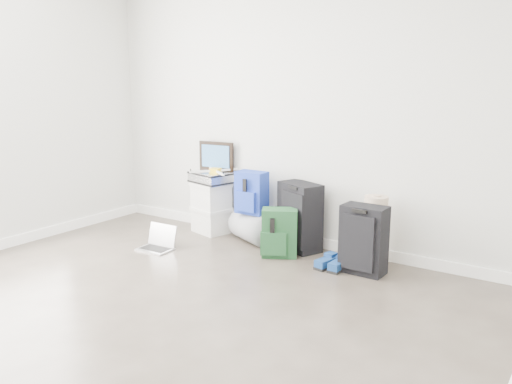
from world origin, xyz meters
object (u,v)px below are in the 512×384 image
Objects in this scene: duffel_bag at (253,227)px; boxes_stack at (211,208)px; carry_on at (363,240)px; laptop at (158,243)px; briefcase at (211,177)px; large_suitcase at (299,217)px.

boxes_stack is at bearing -158.91° from duffel_bag.
carry_on is 1.75× the size of laptop.
briefcase is 0.71m from duffel_bag.
briefcase is 0.83× the size of duffel_bag.
carry_on is (0.75, -0.25, -0.03)m from large_suitcase.
duffel_bag is (0.56, -0.04, -0.44)m from briefcase.
laptop is at bearing -80.26° from boxes_stack.
large_suitcase is (0.51, 0.04, 0.17)m from duffel_bag.
boxes_stack is 0.32m from briefcase.
laptop is at bearing -81.41° from briefcase.
carry_on is at bearing 4.81° from large_suitcase.
laptop is at bearing -164.19° from carry_on.
briefcase is 0.70× the size of carry_on.
laptop is (-0.62, -0.70, -0.09)m from duffel_bag.
briefcase is at bearing -60.96° from boxes_stack.
boxes_stack is 0.77m from laptop.
briefcase is at bearing -158.91° from duffel_bag.
briefcase is 1.22× the size of laptop.
boxes_stack is 1.06m from large_suitcase.
duffel_bag is 1.28m from carry_on.
briefcase is 1.85m from carry_on.
carry_on is (1.81, -0.25, 0.02)m from boxes_stack.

